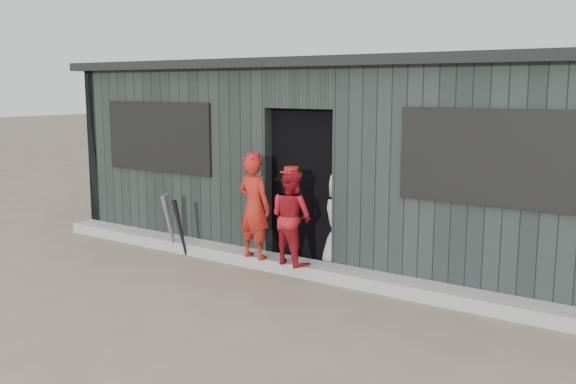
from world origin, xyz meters
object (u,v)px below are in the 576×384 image
Objects in this scene: bat_right at (180,228)px; player_red_right at (291,217)px; player_red_left at (254,207)px; dugout at (356,156)px; player_grey_back at (341,222)px; bat_mid at (169,224)px; bat_left at (170,222)px.

player_red_right is (1.72, 0.12, 0.33)m from bat_right.
player_red_right is at bearing -172.47° from player_red_left.
player_red_right is 1.91m from dugout.
bat_right is at bearing 11.02° from player_grey_back.
player_red_left is 0.16× the size of dugout.
player_grey_back is at bearing 15.85° from bat_mid.
player_grey_back reaches higher than bat_left.
dugout is at bearing 46.42° from bat_mid.
player_red_left reaches higher than player_grey_back.
player_red_right reaches higher than bat_left.
bat_mid is at bearing 14.69° from player_red_right.
player_grey_back is at bearing -110.34° from player_red_right.
player_red_left is at bearing -1.00° from bat_left.
bat_mid is 1.48m from player_red_left.
dugout is at bearing -73.94° from player_red_right.
bat_left reaches higher than bat_mid.
bat_left is at bearing 6.27° from player_grey_back.
bat_mid is 2.41m from player_grey_back.
player_grey_back is (2.08, 0.69, 0.22)m from bat_right.
bat_right is at bearing -21.38° from bat_left.
bat_mid reaches higher than bat_right.
dugout reaches higher than player_red_right.
bat_mid is 0.10× the size of dugout.
bat_left is 2.45m from player_grey_back.
player_red_right is (2.02, 0.01, 0.31)m from bat_left.
bat_left is 1.01× the size of bat_mid.
bat_mid is at bearing 8.55° from player_grey_back.
bat_right is 0.10× the size of dugout.
player_red_right is 0.14× the size of dugout.
bat_right is 1.76m from player_red_right.
player_grey_back reaches higher than bat_right.
player_red_left is at bearing 26.63° from player_grey_back.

